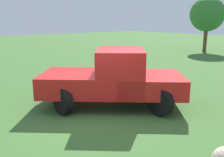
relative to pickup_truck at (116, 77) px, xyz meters
The scene contains 3 objects.
ground_plane 1.20m from the pickup_truck, 125.28° to the left, with size 80.00×80.00×0.00m, color #3D662D.
pickup_truck is the anchor object (origin of this frame).
tree_far_center 16.17m from the pickup_truck, 69.79° to the right, with size 2.89×2.89×4.63m.
Camera 1 is at (-5.35, 4.40, 2.71)m, focal length 39.64 mm.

